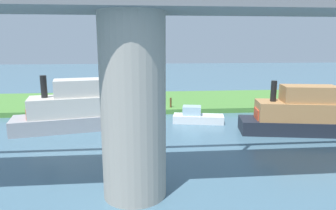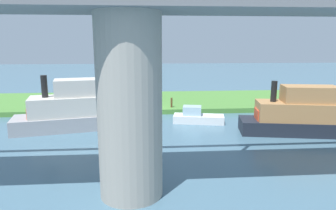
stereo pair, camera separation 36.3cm
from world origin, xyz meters
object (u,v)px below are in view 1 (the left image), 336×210
at_px(houseboat_blue, 303,111).
at_px(riverboat_paddlewheel, 297,114).
at_px(skiff_small, 73,109).
at_px(bridge_pylon, 133,108).
at_px(person_on_bank, 150,99).
at_px(motorboat_white, 197,117).
at_px(mooring_post, 171,103).

bearing_deg(houseboat_blue, riverboat_paddlewheel, 56.05).
distance_m(skiff_small, riverboat_paddlewheel, 18.43).
distance_m(bridge_pylon, houseboat_blue, 21.81).
height_order(person_on_bank, houseboat_blue, person_on_bank).
distance_m(skiff_small, motorboat_white, 10.92).
bearing_deg(bridge_pylon, skiff_small, -65.89).
relative_size(bridge_pylon, skiff_small, 0.90).
bearing_deg(bridge_pylon, riverboat_paddlewheel, -144.81).
bearing_deg(skiff_small, person_on_bank, -133.52).
bearing_deg(bridge_pylon, mooring_post, -101.28).
height_order(mooring_post, motorboat_white, motorboat_white).
xyz_separation_m(mooring_post, houseboat_blue, (-12.72, 3.56, -0.43)).
height_order(bridge_pylon, mooring_post, bridge_pylon).
relative_size(person_on_bank, skiff_small, 0.15).
xyz_separation_m(bridge_pylon, riverboat_paddlewheel, (-12.85, -9.06, -2.68)).
height_order(bridge_pylon, person_on_bank, bridge_pylon).
xyz_separation_m(motorboat_white, houseboat_blue, (-10.79, -1.05, 0.04)).
relative_size(bridge_pylon, mooring_post, 8.34).
height_order(mooring_post, skiff_small, skiff_small).
xyz_separation_m(person_on_bank, motorboat_white, (-4.05, 6.00, -0.66)).
relative_size(skiff_small, motorboat_white, 1.97).
bearing_deg(skiff_small, motorboat_white, -174.17).
distance_m(mooring_post, skiff_small, 10.57).
distance_m(bridge_pylon, mooring_post, 18.29).
height_order(person_on_bank, motorboat_white, person_on_bank).
bearing_deg(motorboat_white, riverboat_paddlewheel, 151.70).
xyz_separation_m(bridge_pylon, motorboat_white, (-5.45, -13.05, -3.71)).
bearing_deg(motorboat_white, skiff_small, 5.83).
height_order(mooring_post, riverboat_paddlewheel, riverboat_paddlewheel).
distance_m(riverboat_paddlewheel, houseboat_blue, 6.15).
bearing_deg(riverboat_paddlewheel, skiff_small, -9.00).
height_order(riverboat_paddlewheel, motorboat_white, riverboat_paddlewheel).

